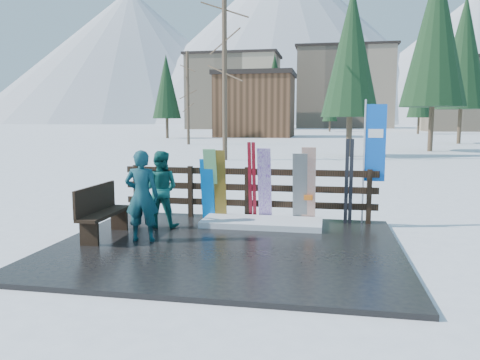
% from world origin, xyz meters
% --- Properties ---
extents(ground, '(700.00, 700.00, 0.00)m').
position_xyz_m(ground, '(0.00, 0.00, 0.00)').
color(ground, white).
rests_on(ground, ground).
extents(deck, '(6.00, 5.00, 0.08)m').
position_xyz_m(deck, '(0.00, 0.00, 0.04)').
color(deck, black).
rests_on(deck, ground).
extents(fence, '(5.60, 0.10, 1.15)m').
position_xyz_m(fence, '(0.00, 2.20, 0.74)').
color(fence, black).
rests_on(fence, deck).
extents(snow_patch, '(2.47, 1.00, 0.12)m').
position_xyz_m(snow_patch, '(0.41, 1.60, 0.14)').
color(snow_patch, white).
rests_on(snow_patch, deck).
extents(bench, '(0.41, 1.50, 0.97)m').
position_xyz_m(bench, '(-2.40, 0.09, 0.60)').
color(bench, black).
rests_on(bench, deck).
extents(snowboard_0, '(0.28, 0.26, 1.34)m').
position_xyz_m(snowboard_0, '(-0.85, 1.98, 0.75)').
color(snowboard_0, blue).
rests_on(snowboard_0, deck).
extents(snowboard_1, '(0.28, 0.38, 1.56)m').
position_xyz_m(snowboard_1, '(-0.76, 1.98, 0.86)').
color(snowboard_1, silver).
rests_on(snowboard_1, deck).
extents(snowboard_2, '(0.26, 0.21, 1.54)m').
position_xyz_m(snowboard_2, '(-0.56, 1.98, 0.85)').
color(snowboard_2, gold).
rests_on(snowboard_2, deck).
extents(snowboard_3, '(0.29, 0.43, 1.60)m').
position_xyz_m(snowboard_3, '(0.41, 1.98, 0.88)').
color(snowboard_3, white).
rests_on(snowboard_3, deck).
extents(snowboard_4, '(0.30, 0.39, 1.49)m').
position_xyz_m(snowboard_4, '(1.17, 1.98, 0.83)').
color(snowboard_4, black).
rests_on(snowboard_4, deck).
extents(snowboard_5, '(0.29, 0.38, 1.62)m').
position_xyz_m(snowboard_5, '(1.34, 1.98, 0.89)').
color(snowboard_5, white).
rests_on(snowboard_5, deck).
extents(ski_pair_a, '(0.17, 0.30, 1.71)m').
position_xyz_m(ski_pair_a, '(0.13, 2.05, 0.94)').
color(ski_pair_a, maroon).
rests_on(ski_pair_a, deck).
extents(ski_pair_b, '(0.17, 0.18, 1.80)m').
position_xyz_m(ski_pair_b, '(2.17, 2.05, 0.98)').
color(ski_pair_b, black).
rests_on(ski_pair_b, deck).
extents(rental_flag, '(0.45, 0.04, 2.60)m').
position_xyz_m(rental_flag, '(2.64, 2.25, 1.69)').
color(rental_flag, silver).
rests_on(rental_flag, deck).
extents(person_front, '(0.66, 0.49, 1.65)m').
position_xyz_m(person_front, '(-1.54, -0.03, 0.91)').
color(person_front, '#175D59').
rests_on(person_front, deck).
extents(person_back, '(0.79, 0.63, 1.56)m').
position_xyz_m(person_back, '(-1.61, 1.11, 0.86)').
color(person_back, '#125852').
rests_on(person_back, deck).
extents(resort_buildings, '(73.00, 87.60, 22.60)m').
position_xyz_m(resort_buildings, '(1.03, 115.41, 9.81)').
color(resort_buildings, tan).
rests_on(resort_buildings, ground).
extents(trees, '(41.90, 68.58, 13.15)m').
position_xyz_m(trees, '(5.24, 45.77, 5.73)').
color(trees, '#382B1E').
rests_on(trees, ground).
extents(mountains, '(520.00, 260.00, 120.00)m').
position_xyz_m(mountains, '(-10.50, 328.41, 50.20)').
color(mountains, white).
rests_on(mountains, ground).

